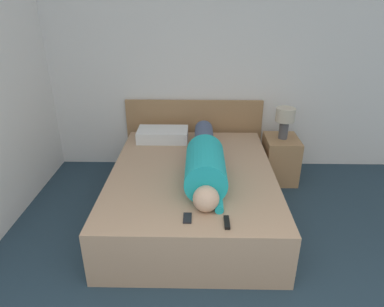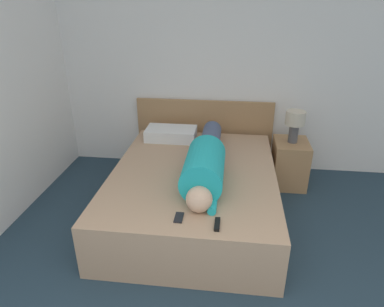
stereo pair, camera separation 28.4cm
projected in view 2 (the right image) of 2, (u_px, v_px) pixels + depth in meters
The scene contains 9 objects.
wall_back at pixel (225, 63), 3.99m from camera, with size 5.12×0.06×2.60m.
bed at pixel (194, 192), 3.41m from camera, with size 1.56×2.02×0.48m.
headboard at pixel (204, 134), 4.32m from camera, with size 1.68×0.04×0.87m.
nightstand at pixel (289, 163), 3.94m from camera, with size 0.38×0.46×0.53m.
table_lamp at pixel (295, 122), 3.73m from camera, with size 0.21×0.21×0.36m.
person_lying at pixel (206, 162), 3.14m from camera, with size 0.35×1.64×0.35m.
pillow_near_headboard at pixel (171, 134), 4.00m from camera, with size 0.58×0.33×0.13m.
tv_remote at pixel (217, 224), 2.51m from camera, with size 0.04×0.15×0.02m.
cell_phone at pixel (179, 218), 2.60m from camera, with size 0.06×0.13×0.01m.
Camera 2 is at (0.12, -0.23, 2.02)m, focal length 32.00 mm.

